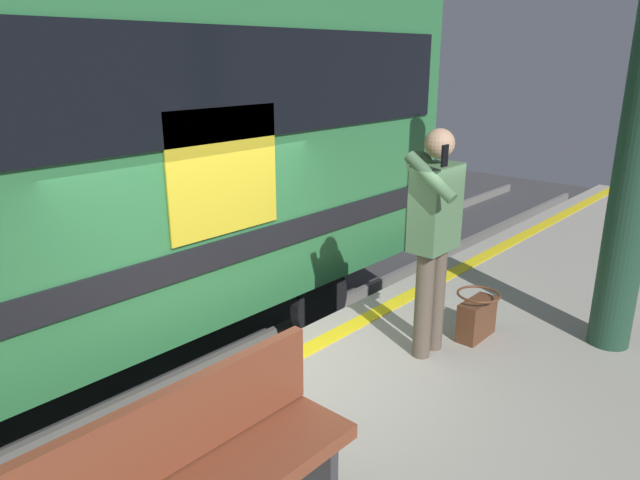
{
  "coord_description": "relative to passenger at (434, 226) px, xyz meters",
  "views": [
    {
      "loc": [
        2.75,
        3.2,
        3.27
      ],
      "look_at": [
        -0.47,
        0.3,
        1.88
      ],
      "focal_mm": 32.61,
      "sensor_mm": 36.0,
      "label": 1
    }
  ],
  "objects": [
    {
      "name": "passenger",
      "position": [
        0.0,
        0.0,
        0.0
      ],
      "size": [
        0.57,
        0.55,
        1.79
      ],
      "color": "brown",
      "rests_on": "platform"
    },
    {
      "name": "safety_line",
      "position": [
        0.95,
        -0.73,
        -1.05
      ],
      "size": [
        16.73,
        0.16,
        0.01
      ],
      "primitive_type": "cube",
      "color": "yellow",
      "rests_on": "platform"
    },
    {
      "name": "track_rail_far",
      "position": [
        0.95,
        -3.87,
        -1.96
      ],
      "size": [
        22.19,
        0.08,
        0.16
      ],
      "primitive_type": "cube",
      "color": "slate",
      "rests_on": "ground"
    },
    {
      "name": "handbag",
      "position": [
        -0.49,
        0.18,
        -0.87
      ],
      "size": [
        0.4,
        0.36,
        0.4
      ],
      "color": "#59331E",
      "rests_on": "platform"
    },
    {
      "name": "track_rail_near",
      "position": [
        0.95,
        -2.44,
        -1.96
      ],
      "size": [
        22.19,
        0.08,
        0.16
      ],
      "primitive_type": "cube",
      "color": "slate",
      "rests_on": "ground"
    },
    {
      "name": "bench",
      "position": [
        2.46,
        0.34,
        -0.57
      ],
      "size": [
        1.53,
        0.44,
        0.9
      ],
      "color": "brown",
      "rests_on": "platform"
    },
    {
      "name": "ground_plane",
      "position": [
        0.95,
        -1.03,
        -2.04
      ],
      "size": [
        25.6,
        25.6,
        0.0
      ],
      "primitive_type": "plane",
      "color": "#3D3D3F"
    }
  ]
}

